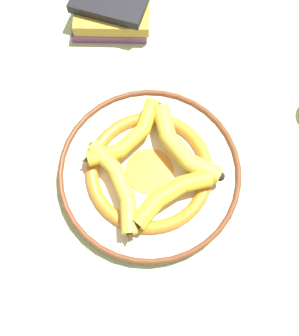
{
  "coord_description": "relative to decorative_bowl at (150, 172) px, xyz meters",
  "views": [
    {
      "loc": [
        0.18,
        -0.11,
        0.78
      ],
      "look_at": [
        -0.03,
        0.04,
        0.04
      ],
      "focal_mm": 42.0,
      "sensor_mm": 36.0,
      "label": 1
    }
  ],
  "objects": [
    {
      "name": "banana_a",
      "position": [
        0.0,
        0.07,
        0.04
      ],
      "size": [
        0.22,
        0.07,
        0.04
      ],
      "rotation": [
        0.0,
        0.0,
        0.02
      ],
      "color": "gold",
      "rests_on": "decorative_bowl"
    },
    {
      "name": "decorative_bowl",
      "position": [
        0.0,
        0.0,
        0.0
      ],
      "size": [
        0.37,
        0.37,
        0.04
      ],
      "color": "beige",
      "rests_on": "ground_plane"
    },
    {
      "name": "ground_plane",
      "position": [
        0.03,
        -0.04,
        -0.02
      ],
      "size": [
        2.8,
        2.8,
        0.0
      ],
      "primitive_type": "plane",
      "color": "#B2C693"
    },
    {
      "name": "banana_c",
      "position": [
        -0.0,
        -0.07,
        0.04
      ],
      "size": [
        0.21,
        0.08,
        0.03
      ],
      "rotation": [
        0.0,
        0.0,
        -3.36
      ],
      "color": "gold",
      "rests_on": "decorative_bowl"
    },
    {
      "name": "book_stack",
      "position": [
        -0.38,
        0.16,
        0.02
      ],
      "size": [
        0.23,
        0.23,
        0.07
      ],
      "rotation": [
        0.0,
        0.0,
        3.91
      ],
      "color": "#753D70",
      "rests_on": "ground_plane"
    },
    {
      "name": "banana_d",
      "position": [
        -0.07,
        -0.0,
        0.04
      ],
      "size": [
        0.08,
        0.2,
        0.03
      ],
      "rotation": [
        0.0,
        0.0,
        -4.56
      ],
      "color": "yellow",
      "rests_on": "decorative_bowl"
    },
    {
      "name": "banana_b",
      "position": [
        0.07,
        0.0,
        0.04
      ],
      "size": [
        0.06,
        0.2,
        0.03
      ],
      "rotation": [
        0.0,
        0.0,
        -1.63
      ],
      "color": "yellow",
      "rests_on": "decorative_bowl"
    }
  ]
}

